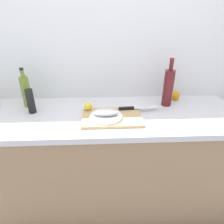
# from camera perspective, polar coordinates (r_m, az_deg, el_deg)

# --- Properties ---
(ground_plane) EXTENTS (12.00, 12.00, 0.00)m
(ground_plane) POSITION_cam_1_polar(r_m,az_deg,el_deg) (1.99, -2.54, -24.14)
(ground_plane) COLOR slate
(back_wall) EXTENTS (3.20, 0.05, 2.50)m
(back_wall) POSITION_cam_1_polar(r_m,az_deg,el_deg) (1.59, -3.58, 16.34)
(back_wall) COLOR white
(back_wall) RESTS_ON ground_plane
(kitchen_counter) EXTENTS (2.00, 0.60, 0.90)m
(kitchen_counter) POSITION_cam_1_polar(r_m,az_deg,el_deg) (1.66, -2.87, -14.41)
(kitchen_counter) COLOR #9E7A56
(kitchen_counter) RESTS_ON ground_plane
(cutting_board) EXTENTS (0.40, 0.27, 0.02)m
(cutting_board) POSITION_cam_1_polar(r_m,az_deg,el_deg) (1.33, 0.00, -1.53)
(cutting_board) COLOR tan
(cutting_board) RESTS_ON kitchen_counter
(white_plate) EXTENTS (0.22, 0.22, 0.01)m
(white_plate) POSITION_cam_1_polar(r_m,az_deg,el_deg) (1.31, -1.78, -1.30)
(white_plate) COLOR white
(white_plate) RESTS_ON cutting_board
(fish_fillet) EXTENTS (0.16, 0.07, 0.04)m
(fish_fillet) POSITION_cam_1_polar(r_m,az_deg,el_deg) (1.29, -1.80, -0.31)
(fish_fillet) COLOR gray
(fish_fillet) RESTS_ON white_plate
(chef_knife) EXTENTS (0.29, 0.05, 0.02)m
(chef_knife) POSITION_cam_1_polar(r_m,az_deg,el_deg) (1.42, 6.26, 1.18)
(chef_knife) COLOR silver
(chef_knife) RESTS_ON cutting_board
(lemon_0) EXTENTS (0.06, 0.06, 0.06)m
(lemon_0) POSITION_cam_1_polar(r_m,az_deg,el_deg) (1.40, -6.98, 1.63)
(lemon_0) COLOR yellow
(lemon_0) RESTS_ON cutting_board
(olive_oil_bottle) EXTENTS (0.06, 0.06, 0.30)m
(olive_oil_bottle) POSITION_cam_1_polar(r_m,az_deg,el_deg) (1.60, -23.66, 5.58)
(olive_oil_bottle) COLOR olive
(olive_oil_bottle) RESTS_ON kitchen_counter
(wine_bottle) EXTENTS (0.07, 0.07, 0.36)m
(wine_bottle) POSITION_cam_1_polar(r_m,az_deg,el_deg) (1.53, 15.99, 6.92)
(wine_bottle) COLOR #59191E
(wine_bottle) RESTS_ON kitchen_counter
(orange_0) EXTENTS (0.07, 0.07, 0.07)m
(orange_0) POSITION_cam_1_polar(r_m,az_deg,el_deg) (1.69, 17.82, 4.60)
(orange_0) COLOR orange
(orange_0) RESTS_ON kitchen_counter
(pepper_mill) EXTENTS (0.05, 0.05, 0.18)m
(pepper_mill) POSITION_cam_1_polar(r_m,az_deg,el_deg) (1.49, -22.52, 2.88)
(pepper_mill) COLOR black
(pepper_mill) RESTS_ON kitchen_counter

